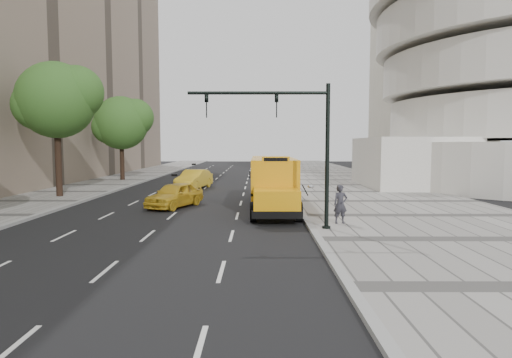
{
  "coord_description": "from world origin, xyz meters",
  "views": [
    {
      "loc": [
        3.59,
        -27.57,
        3.8
      ],
      "look_at": [
        3.5,
        -4.0,
        1.9
      ],
      "focal_mm": 30.0,
      "sensor_mm": 36.0,
      "label": 1
    }
  ],
  "objects_px": {
    "traffic_signal": "(295,138)",
    "taxi_near": "(175,195)",
    "tree_b": "(58,100)",
    "taxi_far": "(194,179)",
    "pedestrian": "(340,204)",
    "school_bus": "(273,178)",
    "tree_c": "(122,123)"
  },
  "relations": [
    {
      "from": "tree_b",
      "to": "school_bus",
      "type": "xyz_separation_m",
      "value": [
        14.9,
        -4.43,
        -5.17
      ]
    },
    {
      "from": "tree_b",
      "to": "tree_c",
      "type": "distance_m",
      "value": 14.23
    },
    {
      "from": "tree_c",
      "to": "pedestrian",
      "type": "bearing_deg",
      "value": -54.24
    },
    {
      "from": "school_bus",
      "to": "pedestrian",
      "type": "distance_m",
      "value": 6.8
    },
    {
      "from": "taxi_near",
      "to": "traffic_signal",
      "type": "height_order",
      "value": "traffic_signal"
    },
    {
      "from": "tree_c",
      "to": "taxi_near",
      "type": "height_order",
      "value": "tree_c"
    },
    {
      "from": "tree_b",
      "to": "traffic_signal",
      "type": "bearing_deg",
      "value": -36.8
    },
    {
      "from": "tree_b",
      "to": "taxi_far",
      "type": "distance_m",
      "value": 12.37
    },
    {
      "from": "taxi_near",
      "to": "traffic_signal",
      "type": "distance_m",
      "value": 10.39
    },
    {
      "from": "school_bus",
      "to": "taxi_far",
      "type": "relative_size",
      "value": 2.33
    },
    {
      "from": "tree_b",
      "to": "taxi_far",
      "type": "height_order",
      "value": "tree_b"
    },
    {
      "from": "tree_b",
      "to": "taxi_near",
      "type": "height_order",
      "value": "tree_b"
    },
    {
      "from": "pedestrian",
      "to": "traffic_signal",
      "type": "height_order",
      "value": "traffic_signal"
    },
    {
      "from": "taxi_far",
      "to": "pedestrian",
      "type": "distance_m",
      "value": 19.51
    },
    {
      "from": "school_bus",
      "to": "tree_c",
      "type": "bearing_deg",
      "value": 128.64
    },
    {
      "from": "taxi_near",
      "to": "taxi_far",
      "type": "bearing_deg",
      "value": 114.7
    },
    {
      "from": "tree_b",
      "to": "pedestrian",
      "type": "relative_size",
      "value": 5.28
    },
    {
      "from": "tree_c",
      "to": "school_bus",
      "type": "height_order",
      "value": "tree_c"
    },
    {
      "from": "tree_c",
      "to": "pedestrian",
      "type": "relative_size",
      "value": 4.84
    },
    {
      "from": "tree_b",
      "to": "school_bus",
      "type": "distance_m",
      "value": 16.38
    },
    {
      "from": "school_bus",
      "to": "taxi_near",
      "type": "distance_m",
      "value": 6.02
    },
    {
      "from": "traffic_signal",
      "to": "taxi_near",
      "type": "bearing_deg",
      "value": 132.32
    },
    {
      "from": "tree_b",
      "to": "taxi_near",
      "type": "distance_m",
      "value": 11.74
    },
    {
      "from": "taxi_near",
      "to": "traffic_signal",
      "type": "bearing_deg",
      "value": -25.44
    },
    {
      "from": "school_bus",
      "to": "taxi_near",
      "type": "height_order",
      "value": "school_bus"
    },
    {
      "from": "school_bus",
      "to": "traffic_signal",
      "type": "height_order",
      "value": "traffic_signal"
    },
    {
      "from": "taxi_far",
      "to": "tree_c",
      "type": "bearing_deg",
      "value": 151.61
    },
    {
      "from": "tree_c",
      "to": "tree_b",
      "type": "bearing_deg",
      "value": -90.01
    },
    {
      "from": "pedestrian",
      "to": "taxi_near",
      "type": "bearing_deg",
      "value": 135.64
    },
    {
      "from": "tree_b",
      "to": "pedestrian",
      "type": "distance_m",
      "value": 21.52
    },
    {
      "from": "school_bus",
      "to": "traffic_signal",
      "type": "relative_size",
      "value": 1.81
    },
    {
      "from": "tree_b",
      "to": "taxi_far",
      "type": "relative_size",
      "value": 1.93
    }
  ]
}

